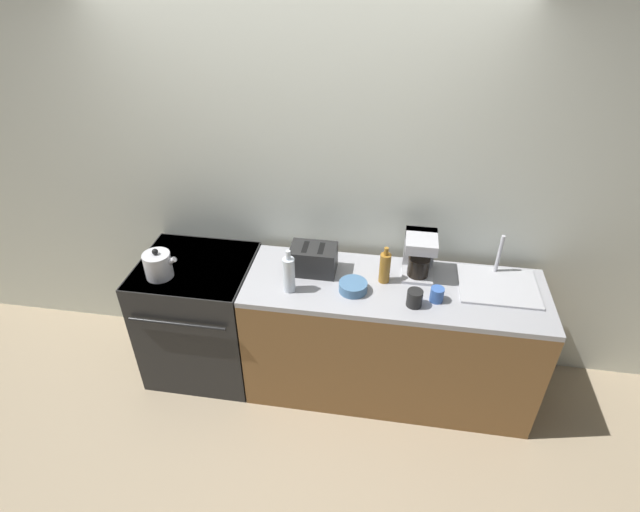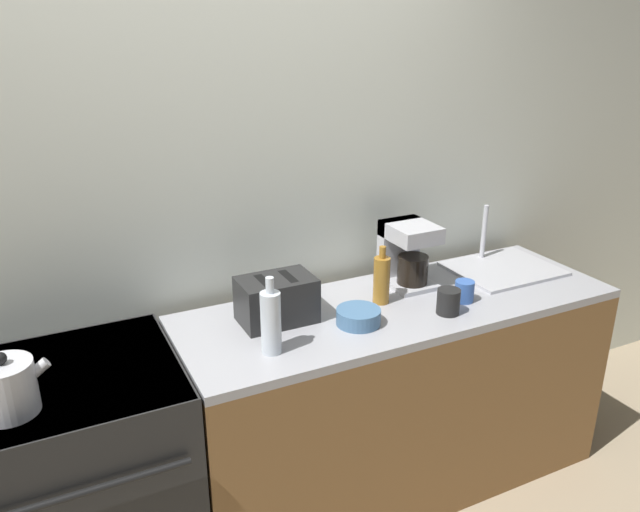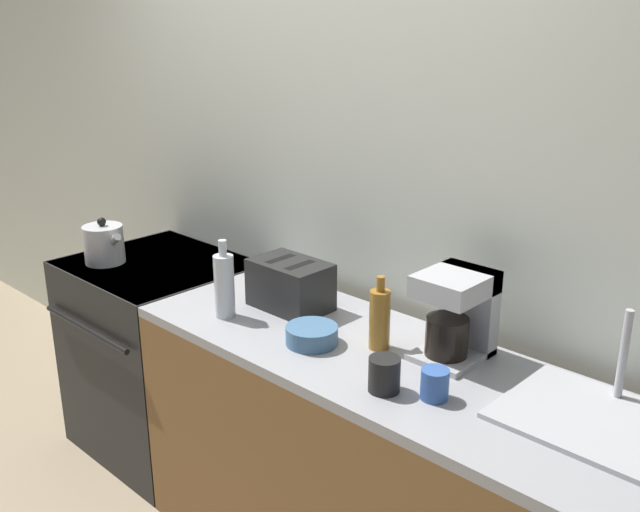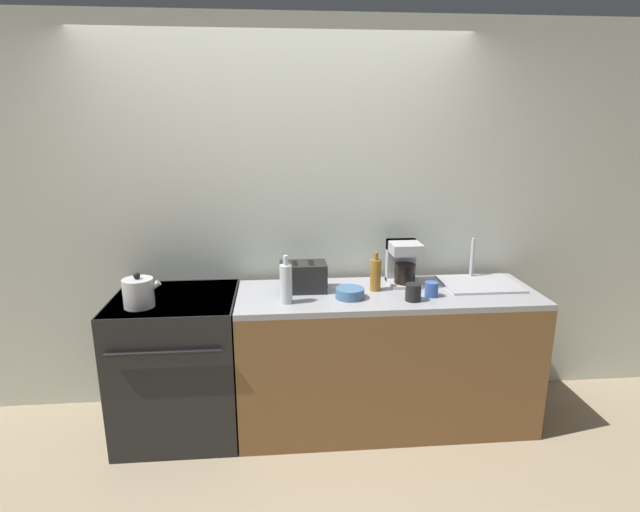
# 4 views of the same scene
# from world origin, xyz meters

# --- Properties ---
(wall_back) EXTENTS (8.00, 0.05, 2.60)m
(wall_back) POSITION_xyz_m (0.00, 0.73, 1.30)
(wall_back) COLOR silver
(wall_back) RESTS_ON ground_plane
(stove) EXTENTS (0.75, 0.71, 0.91)m
(stove) POSITION_xyz_m (-0.66, 0.34, 0.46)
(stove) COLOR black
(stove) RESTS_ON ground_plane
(counter_block) EXTENTS (1.89, 0.64, 0.91)m
(counter_block) POSITION_xyz_m (0.67, 0.32, 0.45)
(counter_block) COLOR brown
(counter_block) RESTS_ON ground_plane
(kettle) EXTENTS (0.22, 0.17, 0.21)m
(kettle) POSITION_xyz_m (-0.82, 0.19, 0.99)
(kettle) COLOR silver
(kettle) RESTS_ON stove
(toaster) EXTENTS (0.29, 0.19, 0.18)m
(toaster) POSITION_xyz_m (0.14, 0.40, 1.00)
(toaster) COLOR black
(toaster) RESTS_ON counter_block
(coffee_maker) EXTENTS (0.19, 0.24, 0.28)m
(coffee_maker) POSITION_xyz_m (0.81, 0.49, 1.06)
(coffee_maker) COLOR #B7B7BC
(coffee_maker) RESTS_ON counter_block
(sink_tray) EXTENTS (0.48, 0.39, 0.28)m
(sink_tray) POSITION_xyz_m (1.30, 0.41, 0.92)
(sink_tray) COLOR #B7B7BC
(sink_tray) RESTS_ON counter_block
(bottle_amber) EXTENTS (0.07, 0.07, 0.25)m
(bottle_amber) POSITION_xyz_m (0.60, 0.36, 1.01)
(bottle_amber) COLOR #9E6B23
(bottle_amber) RESTS_ON counter_block
(bottle_clear) EXTENTS (0.07, 0.07, 0.29)m
(bottle_clear) POSITION_xyz_m (0.03, 0.18, 1.03)
(bottle_clear) COLOR silver
(bottle_clear) RESTS_ON counter_block
(cup_black) EXTENTS (0.09, 0.09, 0.10)m
(cup_black) POSITION_xyz_m (0.78, 0.15, 0.96)
(cup_black) COLOR black
(cup_black) RESTS_ON counter_block
(cup_blue) EXTENTS (0.08, 0.08, 0.09)m
(cup_blue) POSITION_xyz_m (0.92, 0.21, 0.95)
(cup_blue) COLOR #3860B2
(cup_blue) RESTS_ON counter_block
(bowl) EXTENTS (0.17, 0.17, 0.06)m
(bowl) POSITION_xyz_m (0.41, 0.23, 0.94)
(bowl) COLOR teal
(bowl) RESTS_ON counter_block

